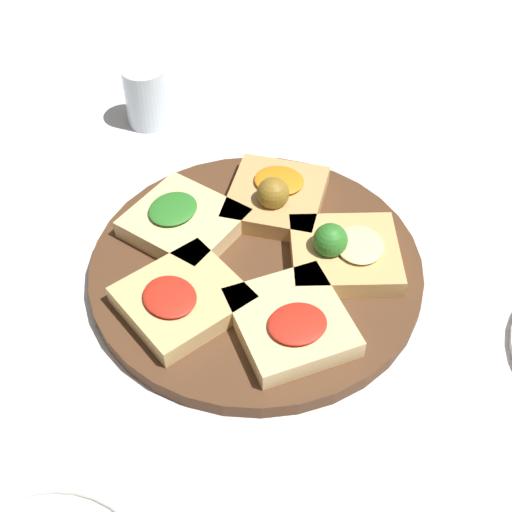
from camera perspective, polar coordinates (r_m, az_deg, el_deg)
ground_plane at (r=0.86m, az=0.00°, el=-1.42°), size 3.00×3.00×0.00m
serving_board at (r=0.85m, az=0.00°, el=-0.99°), size 0.39×0.39×0.02m
focaccia_slice_0 at (r=0.77m, az=2.86°, el=-5.30°), size 0.17×0.17×0.03m
focaccia_slice_1 at (r=0.84m, az=7.02°, el=0.36°), size 0.17×0.17×0.06m
focaccia_slice_2 at (r=0.90m, az=1.60°, el=4.83°), size 0.15×0.15×0.06m
focaccia_slice_3 at (r=0.88m, az=-5.67°, el=2.92°), size 0.12×0.13×0.03m
focaccia_slice_4 at (r=0.79m, az=-5.97°, el=-3.43°), size 0.16×0.15×0.03m
water_glass at (r=1.07m, az=-8.80°, el=12.53°), size 0.06×0.06×0.09m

